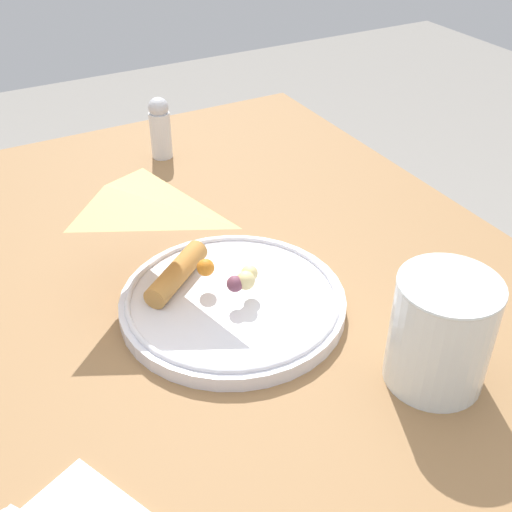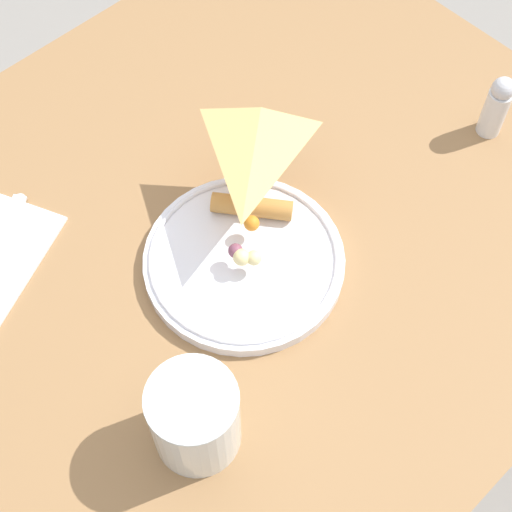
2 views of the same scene
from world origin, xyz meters
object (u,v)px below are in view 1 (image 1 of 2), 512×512
Objects in this scene: dining_table at (222,437)px; plate_pizza at (233,298)px; salt_shaker at (160,128)px; milk_glass at (440,337)px.

plate_pizza reaches higher than dining_table.
salt_shaker reaches higher than plate_pizza.
dining_table is 4.89× the size of plate_pizza.
dining_table is 10.58× the size of milk_glass.
plate_pizza is at bearing 33.97° from milk_glass.
plate_pizza is 0.38m from salt_shaker.
salt_shaker is at bearing -10.47° from plate_pizza.
salt_shaker is at bearing -14.92° from dining_table.
dining_table is at bearing 143.12° from plate_pizza.
milk_glass is 0.55m from salt_shaker.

